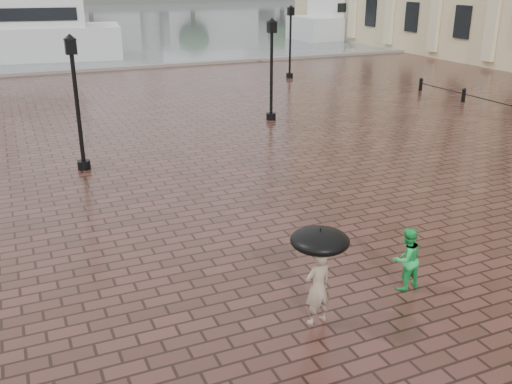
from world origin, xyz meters
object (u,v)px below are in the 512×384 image
child_pedestrian (406,259)px  street_lamps (154,64)px  adult_pedestrian (318,287)px  ferry_far (394,13)px

child_pedestrian → street_lamps: bearing=-91.5°
street_lamps → adult_pedestrian: (-1.70, -18.89, -1.55)m
child_pedestrian → ferry_far: ferry_far is taller
adult_pedestrian → child_pedestrian: adult_pedestrian is taller
street_lamps → child_pedestrian: bearing=-88.0°
ferry_far → adult_pedestrian: bearing=-129.8°
child_pedestrian → ferry_far: 56.08m
street_lamps → child_pedestrian: (0.64, -18.50, -1.63)m
adult_pedestrian → child_pedestrian: 2.38m
child_pedestrian → adult_pedestrian: bearing=5.8°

